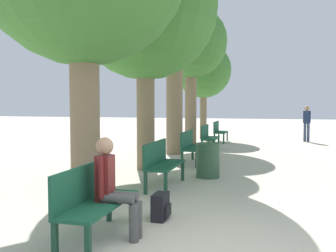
# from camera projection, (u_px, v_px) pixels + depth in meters

# --- Properties ---
(bench_row_0) EXTENTS (0.48, 1.52, 0.93)m
(bench_row_0) POSITION_uv_depth(u_px,v_px,m) (93.00, 197.00, 4.70)
(bench_row_0) COLOR #195138
(bench_row_0) RESTS_ON ground_plane
(bench_row_1) EXTENTS (0.48, 1.52, 0.93)m
(bench_row_1) POSITION_uv_depth(u_px,v_px,m) (161.00, 161.00, 7.69)
(bench_row_1) COLOR #195138
(bench_row_1) RESTS_ON ground_plane
(bench_row_2) EXTENTS (0.48, 1.52, 0.93)m
(bench_row_2) POSITION_uv_depth(u_px,v_px,m) (191.00, 145.00, 10.68)
(bench_row_2) COLOR #195138
(bench_row_2) RESTS_ON ground_plane
(bench_row_3) EXTENTS (0.48, 1.52, 0.93)m
(bench_row_3) POSITION_uv_depth(u_px,v_px,m) (208.00, 136.00, 13.67)
(bench_row_3) COLOR #195138
(bench_row_3) RESTS_ON ground_plane
(bench_row_4) EXTENTS (0.48, 1.52, 0.93)m
(bench_row_4) POSITION_uv_depth(u_px,v_px,m) (219.00, 130.00, 16.65)
(bench_row_4) COLOR #195138
(bench_row_4) RESTS_ON ground_plane
(tree_row_1) EXTENTS (3.73, 3.73, 6.06)m
(tree_row_1) POSITION_uv_depth(u_px,v_px,m) (145.00, 8.00, 9.57)
(tree_row_1) COLOR #7A664C
(tree_row_1) RESTS_ON ground_plane
(tree_row_2) EXTENTS (2.21, 2.21, 5.43)m
(tree_row_2) POSITION_uv_depth(u_px,v_px,m) (175.00, 33.00, 12.56)
(tree_row_2) COLOR #7A664C
(tree_row_2) RESTS_ON ground_plane
(tree_row_3) EXTENTS (2.95, 2.95, 5.71)m
(tree_row_3) POSITION_uv_depth(u_px,v_px,m) (191.00, 44.00, 15.20)
(tree_row_3) COLOR #7A664C
(tree_row_3) RESTS_ON ground_plane
(tree_row_4) EXTENTS (2.70, 2.70, 4.70)m
(tree_row_4) POSITION_uv_depth(u_px,v_px,m) (204.00, 71.00, 18.23)
(tree_row_4) COLOR #7A664C
(tree_row_4) RESTS_ON ground_plane
(person_seated) EXTENTS (0.58, 0.33, 1.28)m
(person_seated) POSITION_uv_depth(u_px,v_px,m) (114.00, 184.00, 4.73)
(person_seated) COLOR #4C4C4C
(person_seated) RESTS_ON ground_plane
(backpack) EXTENTS (0.23, 0.38, 0.39)m
(backpack) POSITION_uv_depth(u_px,v_px,m) (161.00, 207.00, 5.51)
(backpack) COLOR black
(backpack) RESTS_ON ground_plane
(pedestrian_near) EXTENTS (0.33, 0.28, 1.62)m
(pedestrian_near) POSITION_uv_depth(u_px,v_px,m) (307.00, 121.00, 16.85)
(pedestrian_near) COLOR #384260
(pedestrian_near) RESTS_ON ground_plane
(trash_bin) EXTENTS (0.54, 0.54, 0.80)m
(trash_bin) POSITION_uv_depth(u_px,v_px,m) (208.00, 160.00, 8.68)
(trash_bin) COLOR #2D5138
(trash_bin) RESTS_ON ground_plane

